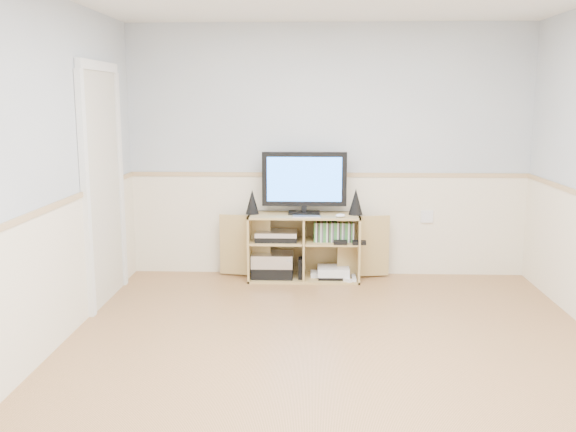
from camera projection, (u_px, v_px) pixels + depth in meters
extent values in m
cube|color=tan|center=(334.00, 361.00, 4.41)|extent=(4.00, 4.50, 0.02)
cube|color=silver|center=(33.00, 178.00, 4.26)|extent=(0.02, 4.50, 2.50)
cube|color=silver|center=(328.00, 151.00, 6.40)|extent=(4.00, 0.02, 2.50)
cube|color=silver|center=(362.00, 269.00, 1.96)|extent=(4.00, 0.02, 2.50)
cube|color=#F2E4C6|center=(327.00, 225.00, 6.52)|extent=(4.00, 0.01, 1.00)
cube|color=tan|center=(328.00, 175.00, 6.42)|extent=(4.00, 0.02, 0.04)
cube|color=beige|center=(103.00, 188.00, 5.58)|extent=(0.03, 0.82, 2.00)
cube|color=tan|center=(304.00, 278.00, 6.40)|extent=(1.09, 0.41, 0.02)
cube|color=tan|center=(304.00, 216.00, 6.28)|extent=(1.09, 0.41, 0.02)
cube|color=tan|center=(250.00, 246.00, 6.36)|extent=(0.02, 0.41, 0.65)
cube|color=tan|center=(358.00, 247.00, 6.32)|extent=(0.02, 0.41, 0.65)
cube|color=tan|center=(304.00, 243.00, 6.53)|extent=(1.09, 0.02, 0.65)
cube|color=tan|center=(304.00, 247.00, 6.34)|extent=(0.02, 0.39, 0.61)
cube|color=tan|center=(276.00, 241.00, 6.34)|extent=(0.52, 0.37, 0.02)
cube|color=tan|center=(332.00, 242.00, 6.32)|extent=(0.52, 0.37, 0.02)
cube|color=tan|center=(245.00, 245.00, 6.41)|extent=(0.52, 0.11, 0.61)
cube|color=tan|center=(363.00, 246.00, 6.37)|extent=(0.52, 0.11, 0.61)
cube|color=black|center=(304.00, 213.00, 6.33)|extent=(0.31, 0.18, 0.02)
cube|color=black|center=(304.00, 209.00, 6.32)|extent=(0.05, 0.04, 0.06)
cube|color=black|center=(304.00, 179.00, 6.27)|extent=(0.83, 0.05, 0.53)
cube|color=blue|center=(304.00, 179.00, 6.24)|extent=(0.73, 0.01, 0.43)
cone|color=black|center=(252.00, 202.00, 6.30)|extent=(0.13, 0.13, 0.24)
cone|color=black|center=(356.00, 202.00, 6.26)|extent=(0.14, 0.14, 0.26)
cube|color=silver|center=(307.00, 217.00, 6.14)|extent=(0.27, 0.11, 0.01)
ellipsoid|color=white|center=(340.00, 216.00, 6.13)|extent=(0.11, 0.09, 0.04)
cube|color=black|center=(273.00, 271.00, 6.40)|extent=(0.41, 0.30, 0.11)
cube|color=silver|center=(272.00, 259.00, 6.37)|extent=(0.41, 0.30, 0.13)
cube|color=black|center=(276.00, 238.00, 6.33)|extent=(0.41, 0.28, 0.05)
cube|color=silver|center=(276.00, 233.00, 6.32)|extent=(0.41, 0.28, 0.05)
cube|color=black|center=(300.00, 268.00, 6.33)|extent=(0.04, 0.14, 0.20)
cube|color=white|center=(321.00, 274.00, 6.41)|extent=(0.21, 0.16, 0.05)
cube|color=black|center=(333.00, 276.00, 6.36)|extent=(0.30, 0.24, 0.03)
cube|color=white|center=(333.00, 271.00, 6.35)|extent=(0.31, 0.26, 0.08)
cube|color=white|center=(354.00, 279.00, 6.27)|extent=(0.04, 0.14, 0.03)
cube|color=white|center=(351.00, 274.00, 6.43)|extent=(0.09, 0.15, 0.03)
cube|color=#3F8C3F|center=(334.00, 232.00, 6.28)|extent=(0.39, 0.13, 0.19)
cube|color=white|center=(427.00, 217.00, 6.45)|extent=(0.12, 0.03, 0.12)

